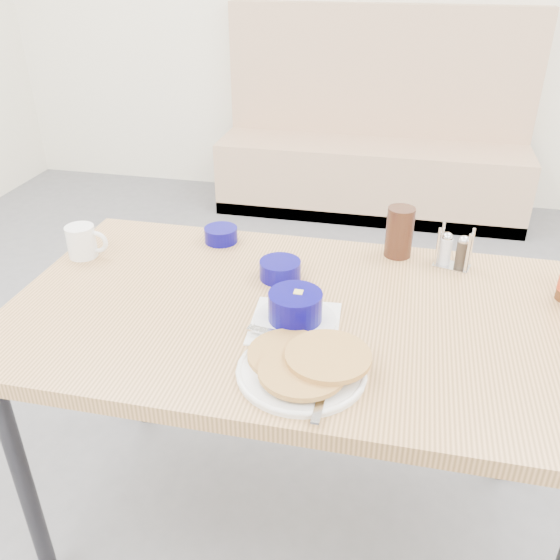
% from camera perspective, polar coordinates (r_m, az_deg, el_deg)
% --- Properties ---
extents(booth_bench, '(1.90, 0.56, 1.22)m').
position_cam_1_polar(booth_bench, '(3.90, 8.86, 11.77)').
color(booth_bench, tan).
rests_on(booth_bench, ground).
extents(dining_table, '(1.40, 0.80, 0.76)m').
position_cam_1_polar(dining_table, '(1.46, 1.69, -4.88)').
color(dining_table, tan).
rests_on(dining_table, ground).
extents(pancake_plate, '(0.27, 0.28, 0.05)m').
position_cam_1_polar(pancake_plate, '(1.21, 2.33, -8.25)').
color(pancake_plate, white).
rests_on(pancake_plate, dining_table).
extents(coffee_mug, '(0.12, 0.08, 0.09)m').
position_cam_1_polar(coffee_mug, '(1.73, -18.45, 3.57)').
color(coffee_mug, white).
rests_on(coffee_mug, dining_table).
extents(grits_setting, '(0.24, 0.21, 0.09)m').
position_cam_1_polar(grits_setting, '(1.35, 1.47, -3.03)').
color(grits_setting, white).
rests_on(grits_setting, dining_table).
extents(creamer_bowl, '(0.10, 0.10, 0.04)m').
position_cam_1_polar(creamer_bowl, '(1.75, -5.70, 4.35)').
color(creamer_bowl, '#080462').
rests_on(creamer_bowl, dining_table).
extents(butter_bowl, '(0.11, 0.11, 0.05)m').
position_cam_1_polar(butter_bowl, '(1.54, 0.01, 1.00)').
color(butter_bowl, '#080462').
rests_on(butter_bowl, dining_table).
extents(amber_tumbler, '(0.08, 0.08, 0.14)m').
position_cam_1_polar(amber_tumbler, '(1.67, 11.43, 4.55)').
color(amber_tumbler, '#361C11').
rests_on(amber_tumbler, dining_table).
extents(condiment_caddy, '(0.11, 0.08, 0.11)m').
position_cam_1_polar(condiment_caddy, '(1.66, 16.35, 2.49)').
color(condiment_caddy, silver).
rests_on(condiment_caddy, dining_table).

